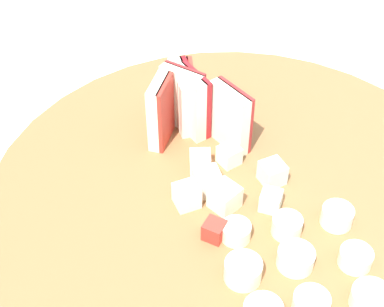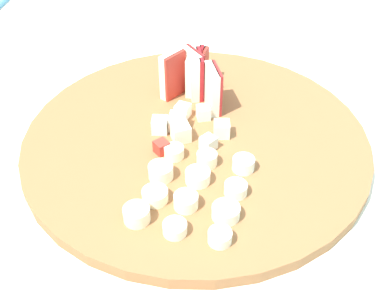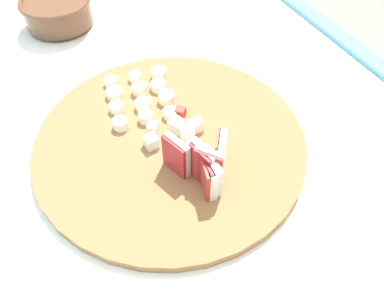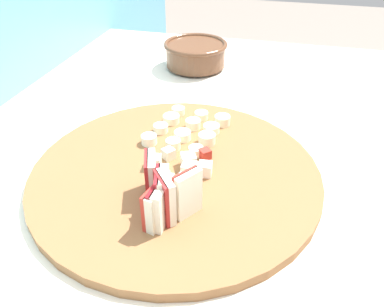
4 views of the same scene
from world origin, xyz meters
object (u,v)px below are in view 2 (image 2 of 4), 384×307
cutting_board (196,139)px  banana_slice_rows (191,190)px  apple_wedge_fan (195,75)px  apple_dice_pile (186,126)px

cutting_board → banana_slice_rows: 0.10m
cutting_board → apple_wedge_fan: size_ratio=4.40×
cutting_board → banana_slice_rows: bearing=3.9°
apple_wedge_fan → banana_slice_rows: apple_wedge_fan is taller
apple_wedge_fan → apple_dice_pile: (0.09, -0.00, -0.02)m
banana_slice_rows → apple_wedge_fan: bearing=-174.5°
cutting_board → apple_wedge_fan: apple_wedge_fan is taller
apple_dice_pile → apple_wedge_fan: bearing=179.9°
apple_wedge_fan → banana_slice_rows: 0.19m
apple_wedge_fan → apple_dice_pile: size_ratio=0.98×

